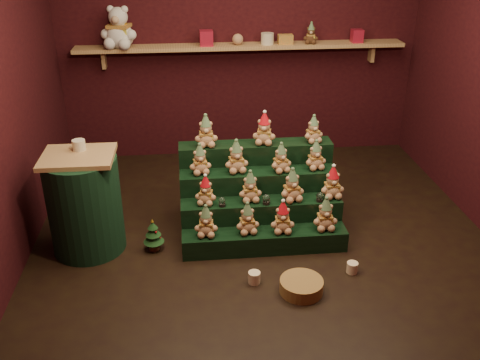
{
  "coord_description": "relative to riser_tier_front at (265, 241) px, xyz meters",
  "views": [
    {
      "loc": [
        -0.61,
        -3.98,
        2.57
      ],
      "look_at": [
        -0.18,
        0.25,
        0.47
      ],
      "focal_mm": 40.0,
      "sensor_mm": 36.0,
      "label": 1
    }
  ],
  "objects": [
    {
      "name": "teddy_6",
      "position": [
        0.26,
        0.21,
        0.42
      ],
      "size": [
        0.25,
        0.23,
        0.29
      ],
      "primitive_type": null,
      "rotation": [
        0.0,
        0.0,
        0.24
      ],
      "color": "tan",
      "rests_on": "riser_tier_midfront"
    },
    {
      "name": "gift_tin_cream",
      "position": [
        0.29,
        2.02,
        1.29
      ],
      "size": [
        0.14,
        0.14,
        0.12
      ],
      "primitive_type": "cylinder",
      "color": "beige",
      "rests_on": "back_shelf"
    },
    {
      "name": "back_shelf",
      "position": [
        0.01,
        2.04,
        1.2
      ],
      "size": [
        3.6,
        0.26,
        0.24
      ],
      "color": "tan",
      "rests_on": "ground"
    },
    {
      "name": "snow_globe_a",
      "position": [
        -0.35,
        0.16,
        0.31
      ],
      "size": [
        0.06,
        0.06,
        0.08
      ],
      "color": "black",
      "rests_on": "riser_tier_midfront"
    },
    {
      "name": "shelf_plush_ball",
      "position": [
        -0.03,
        2.02,
        1.29
      ],
      "size": [
        0.12,
        0.12,
        0.12
      ],
      "primitive_type": "sphere",
      "color": "tan",
      "rests_on": "back_shelf"
    },
    {
      "name": "gift_tin_red_b",
      "position": [
        1.29,
        2.02,
        1.3
      ],
      "size": [
        0.12,
        0.12,
        0.14
      ],
      "primitive_type": "cube",
      "color": "#B41B36",
      "rests_on": "back_shelf"
    },
    {
      "name": "teddy_5",
      "position": [
        -0.1,
        0.24,
        0.41
      ],
      "size": [
        0.21,
        0.19,
        0.28
      ],
      "primitive_type": null,
      "rotation": [
        0.0,
        0.0,
        0.06
      ],
      "color": "tan",
      "rests_on": "riser_tier_midfront"
    },
    {
      "name": "table_ornament",
      "position": [
        -1.49,
        0.29,
        0.83
      ],
      "size": [
        0.11,
        0.11,
        0.08
      ],
      "primitive_type": "cylinder",
      "color": "beige",
      "rests_on": "side_table"
    },
    {
      "name": "teddy_3",
      "position": [
        0.51,
        0.01,
        0.23
      ],
      "size": [
        0.21,
        0.19,
        0.29
      ],
      "primitive_type": null,
      "rotation": [
        0.0,
        0.0,
        0.01
      ],
      "color": "tan",
      "rests_on": "riser_tier_front"
    },
    {
      "name": "teddy_12",
      "position": [
        -0.45,
        0.64,
        0.77
      ],
      "size": [
        0.21,
        0.19,
        0.29
      ],
      "primitive_type": null,
      "rotation": [
        0.0,
        0.0,
        0.02
      ],
      "color": "tan",
      "rests_on": "riser_tier_back"
    },
    {
      "name": "teddy_7",
      "position": [
        0.62,
        0.23,
        0.41
      ],
      "size": [
        0.22,
        0.2,
        0.29
      ],
      "primitive_type": null,
      "rotation": [
        0.0,
        0.0,
        0.05
      ],
      "color": "tan",
      "rests_on": "riser_tier_midfront"
    },
    {
      "name": "riser_tier_midfront",
      "position": [
        0.0,
        0.22,
        0.09
      ],
      "size": [
        1.4,
        0.22,
        0.36
      ],
      "primitive_type": "cube",
      "color": "black",
      "rests_on": "ground"
    },
    {
      "name": "riser_tier_back",
      "position": [
        0.0,
        0.66,
        0.27
      ],
      "size": [
        1.4,
        0.22,
        0.72
      ],
      "primitive_type": "cube",
      "color": "black",
      "rests_on": "ground"
    },
    {
      "name": "teddy_10",
      "position": [
        0.19,
        0.42,
        0.58
      ],
      "size": [
        0.23,
        0.21,
        0.26
      ],
      "primitive_type": null,
      "rotation": [
        0.0,
        0.0,
        0.28
      ],
      "color": "tan",
      "rests_on": "riser_tier_midback"
    },
    {
      "name": "snow_globe_b",
      "position": [
        0.03,
        0.16,
        0.31
      ],
      "size": [
        0.07,
        0.07,
        0.09
      ],
      "color": "black",
      "rests_on": "riser_tier_midfront"
    },
    {
      "name": "mug_left",
      "position": [
        -0.14,
        -0.45,
        -0.04
      ],
      "size": [
        0.1,
        0.1,
        0.1
      ],
      "primitive_type": "cylinder",
      "color": "beige",
      "rests_on": "ground"
    },
    {
      "name": "teddy_1",
      "position": [
        -0.15,
        0.01,
        0.23
      ],
      "size": [
        0.22,
        0.2,
        0.27
      ],
      "primitive_type": null,
      "rotation": [
        0.0,
        0.0,
        0.14
      ],
      "color": "tan",
      "rests_on": "riser_tier_front"
    },
    {
      "name": "white_bear",
      "position": [
        -1.28,
        2.01,
        1.5
      ],
      "size": [
        0.46,
        0.43,
        0.54
      ],
      "primitive_type": null,
      "rotation": [
        0.0,
        0.0,
        -0.23
      ],
      "color": "white",
      "rests_on": "back_shelf"
    },
    {
      "name": "teddy_9",
      "position": [
        -0.2,
        0.46,
        0.6
      ],
      "size": [
        0.23,
        0.22,
        0.29
      ],
      "primitive_type": null,
      "rotation": [
        0.0,
        0.0,
        0.15
      ],
      "color": "tan",
      "rests_on": "riser_tier_midback"
    },
    {
      "name": "scarf_gift_box",
      "position": [
        0.49,
        2.02,
        1.28
      ],
      "size": [
        0.16,
        0.1,
        0.1
      ],
      "primitive_type": "cube",
      "color": "orange",
      "rests_on": "back_shelf"
    },
    {
      "name": "teddy_14",
      "position": [
        0.52,
        0.64,
        0.75
      ],
      "size": [
        0.21,
        0.2,
        0.25
      ],
      "primitive_type": null,
      "rotation": [
        0.0,
        0.0,
        0.25
      ],
      "color": "tan",
      "rests_on": "riser_tier_back"
    },
    {
      "name": "back_wall",
      "position": [
        0.01,
        2.22,
        1.31
      ],
      "size": [
        4.0,
        0.1,
        2.8
      ],
      "primitive_type": "cube",
      "color": "black",
      "rests_on": "ground"
    },
    {
      "name": "ground",
      "position": [
        0.01,
        0.17,
        -0.09
      ],
      "size": [
        4.0,
        4.0,
        0.0
      ],
      "primitive_type": "plane",
      "color": "black",
      "rests_on": "ground"
    },
    {
      "name": "teddy_8",
      "position": [
        -0.52,
        0.46,
        0.59
      ],
      "size": [
        0.22,
        0.2,
        0.27
      ],
      "primitive_type": null,
      "rotation": [
        0.0,
        0.0,
        0.16
      ],
      "color": "tan",
      "rests_on": "riser_tier_midback"
    },
    {
      "name": "teddy_13",
      "position": [
        0.07,
        0.64,
        0.77
      ],
      "size": [
        0.24,
        0.23,
        0.29
      ],
      "primitive_type": null,
      "rotation": [
        0.0,
        0.0,
        -0.22
      ],
      "color": "tan",
      "rests_on": "riser_tier_back"
    },
    {
      "name": "teddy_0",
      "position": [
        -0.49,
        0.0,
        0.23
      ],
      "size": [
        0.21,
        0.19,
        0.27
      ],
      "primitive_type": null,
      "rotation": [
        0.0,
        0.0,
        -0.09
      ],
      "color": "tan",
      "rests_on": "riser_tier_front"
    },
    {
      "name": "snow_globe_c",
      "position": [
        0.5,
        0.16,
        0.31
      ],
      "size": [
        0.06,
        0.06,
        0.08
      ],
      "color": "black",
      "rests_on": "riser_tier_midfront"
    },
    {
      "name": "teddy_2",
      "position": [
        0.15,
        -0.01,
        0.23
      ],
      "size": [
        0.21,
        0.19,
        0.28
      ],
      "primitive_type": null,
      "rotation": [
        0.0,
        0.0,
        -0.05
      ],
      "color": "tan",
      "rests_on": "riser_tier_front"
    },
    {
      "name": "gift_tin_red_a",
      "position": [
        -0.37,
        2.02,
        1.31
      ],
      "size": [
        0.14,
        0.14,
        0.16
      ],
      "primitive_type": "cube",
      "color": "#B41B36",
      "rests_on": "back_shelf"
    },
    {
      "name": "riser_tier_front",
      "position": [
        0.0,
        0.0,
        0.0
      ],
      "size": [
        1.4,
        0.22,
        0.18
      ],
      "primitive_type": "cube",
      "color": "black",
      "rests_on": "ground"
    },
    {
      "name": "teddy_4",
      "position": [
        -0.48,
        0.22,
        0.4
      ],
      "size": [
        0.22,
        0.2,
        0.25
      ],
      "primitive_type": null,
      "rotation": [
        0.0,
        0.0,
        -0.25
      ],
      "color": "tan",
      "rests_on": "riser_tier_midfront"
    },
    {
      "name": "brown_bear",
      "position": [
        0.77,
        2.01,
        1.34
      ],
      "size": [
        0.18,
        0.17,
        0.22
      ],
      "primitive_type": null,
      "rotation": [
        0.0,
        0.0,
        -0.21
      ],
      "color": "#452617",
      "rests_on": "back_shelf"
    },
    {
      "name": "side_table",
      "position": [
        -1.49,
        0.19,
        0.34
      ],
      "size": [
        0.61,
        0.61,
        0.87
      ],
      "rotation": [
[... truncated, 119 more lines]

